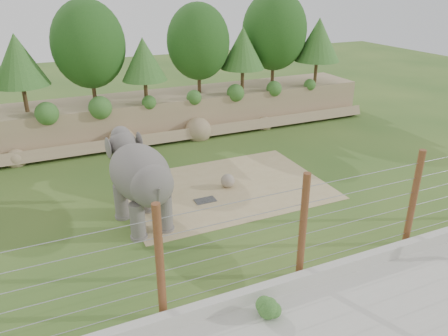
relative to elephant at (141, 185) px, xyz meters
name	(u,v)px	position (x,y,z in m)	size (l,w,h in m)	color
ground	(243,218)	(4.10, -1.30, -1.85)	(90.00, 90.00, 0.00)	#315920
back_embankment	(165,74)	(4.69, 11.37, 2.11)	(30.00, 5.52, 8.77)	#9A7F61
dirt_patch	(225,188)	(4.60, 1.70, -1.84)	(10.00, 7.00, 0.02)	tan
drain_grate	(205,200)	(3.19, 0.83, -1.82)	(1.00, 0.60, 0.03)	#262628
elephant	(141,185)	(0.00, 0.00, 0.00)	(1.96, 4.58, 3.70)	#5E5954
stone_ball	(228,181)	(4.78, 1.75, -1.48)	(0.70, 0.70, 0.70)	gray
retaining_wall	(307,278)	(4.10, -6.30, -1.60)	(26.00, 0.35, 0.50)	beige
walkway	(344,322)	(4.10, -8.30, -1.85)	(26.00, 4.00, 0.01)	beige
barrier_fence	(303,227)	(4.10, -5.80, 0.15)	(20.26, 0.26, 4.00)	#5D2716
walkway_shrub	(267,307)	(2.05, -7.10, -1.51)	(0.67, 0.67, 0.67)	#2D5E24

